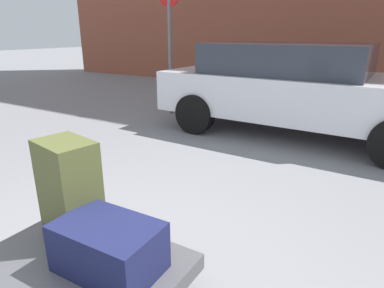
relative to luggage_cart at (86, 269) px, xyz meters
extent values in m
cube|color=#4C4C51|center=(0.00, 0.00, 0.02)|extent=(1.15, 0.78, 0.10)
cylinder|color=black|center=(0.39, 0.27, -0.15)|extent=(0.24, 0.06, 0.24)
cylinder|color=black|center=(-0.39, 0.27, -0.15)|extent=(0.24, 0.06, 0.24)
cube|color=#191E47|center=(0.19, 0.01, 0.21)|extent=(0.57, 0.38, 0.28)
cube|color=#4C5128|center=(-0.25, 0.14, 0.39)|extent=(0.41, 0.32, 0.63)
cube|color=silver|center=(0.12, 4.30, 0.37)|extent=(4.34, 1.89, 0.64)
cube|color=#2D333D|center=(-0.13, 4.31, 0.92)|extent=(2.44, 1.64, 0.46)
cylinder|color=black|center=(-1.28, 5.18, 0.05)|extent=(0.64, 0.23, 0.64)
cylinder|color=black|center=(-1.32, 3.48, 0.05)|extent=(0.64, 0.23, 0.64)
cylinder|color=slate|center=(-2.46, 4.45, 0.99)|extent=(0.07, 0.07, 2.52)
camera|label=1|loc=(1.36, -1.05, 1.31)|focal=31.04mm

